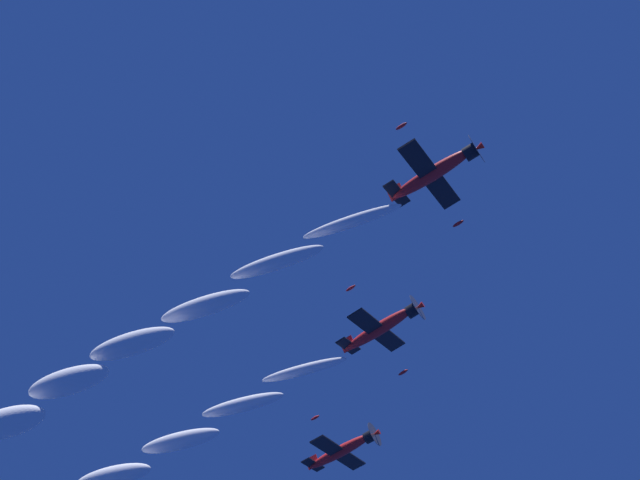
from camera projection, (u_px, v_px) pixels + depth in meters
airplane_lead at (436, 172)px, 76.21m from camera, size 7.87×8.17×4.03m
airplane_left_wingman at (382, 327)px, 86.20m from camera, size 7.84×8.08×4.45m
airplane_right_wingman at (343, 450)px, 96.98m from camera, size 7.89×8.16×3.92m
smoke_trail_lead at (105, 363)px, 81.40m from camera, size 36.55×25.62×9.21m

